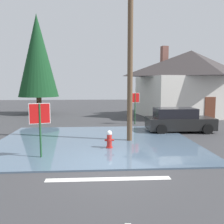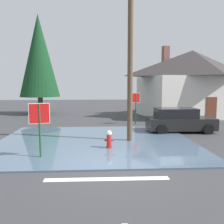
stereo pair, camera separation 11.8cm
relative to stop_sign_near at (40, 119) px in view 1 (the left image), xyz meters
The scene contains 10 objects.
ground_plane 3.53m from the stop_sign_near, 19.50° to the right, with size 80.00×80.00×0.10m, color #38383A.
flood_puddle 3.86m from the stop_sign_near, 50.56° to the left, with size 10.28×8.72×0.06m, color #4C6075.
lane_stop_bar 3.92m from the stop_sign_near, 41.67° to the right, with size 4.05×0.30×0.01m, color silver.
stop_sign_near is the anchor object (origin of this frame).
fire_hydrant 3.39m from the stop_sign_near, 24.17° to the left, with size 0.45×0.38×0.89m.
utility_pole 6.00m from the stop_sign_near, 34.35° to the left, with size 1.60×0.28×9.82m.
stop_sign_far 9.86m from the stop_sign_near, 57.82° to the left, with size 0.70×0.27×2.41m.
house 17.40m from the stop_sign_near, 48.91° to the left, with size 10.65×8.39×6.76m.
parked_car 9.29m from the stop_sign_near, 34.77° to the left, with size 4.25×2.05×1.54m.
pine_tree_tall_left 16.34m from the stop_sign_near, 103.05° to the left, with size 4.02×4.02×10.04m.
Camera 1 is at (-0.64, -8.83, 3.04)m, focal length 38.76 mm.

